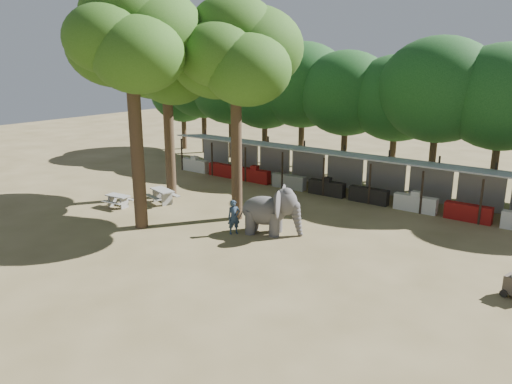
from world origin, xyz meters
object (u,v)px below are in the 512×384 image
Objects in this scene: yard_tree_left at (166,59)px; yard_tree_center at (131,38)px; handler at (234,217)px; picnic_table_far at (162,194)px; picnic_table_near at (118,199)px; elephant at (271,210)px; yard_tree_back at (236,53)px.

yard_tree_left is 0.92× the size of yard_tree_center.
picnic_table_far is at bearing 112.60° from handler.
yard_tree_left is at bearing 74.43° from picnic_table_near.
picnic_table_far is (-8.11, 0.44, -0.63)m from elephant.
yard_tree_left is 10.98m from handler.
yard_tree_center reaches higher than yard_tree_back.
yard_tree_center is 1.06× the size of yard_tree_back.
yard_tree_center is 9.56m from picnic_table_near.
yard_tree_back is at bearing 53.14° from yard_tree_center.
yard_tree_center is at bearing -41.75° from picnic_table_far.
yard_tree_back is 8.13m from handler.
yard_tree_left reaches higher than handler.
yard_tree_left is 7.17× the size of picnic_table_near.
picnic_table_near is at bearing 159.79° from yard_tree_center.
picnic_table_far reaches higher than picnic_table_near.
yard_tree_center is at bearing -26.24° from picnic_table_near.
yard_tree_left reaches higher than elephant.
yard_tree_back is at bearing 70.85° from handler.
yard_tree_left is at bearing 133.15° from picnic_table_far.
yard_tree_back is 8.00m from elephant.
yard_tree_center reaches higher than picnic_table_far.
yard_tree_center reaches higher than picnic_table_near.
elephant reaches higher than handler.
yard_tree_back is 3.60× the size of elephant.
handler is (7.51, -3.15, -7.35)m from yard_tree_left.
elephant reaches higher than picnic_table_near.
handler is at bearing -2.40° from picnic_table_near.
yard_tree_back is 7.39× the size of picnic_table_near.
elephant is at bearing -16.03° from handler.
handler is (4.51, 1.85, -8.36)m from yard_tree_center.
elephant is 2.05× the size of picnic_table_near.
yard_tree_center is 3.81× the size of elephant.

